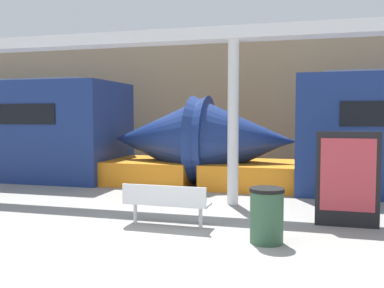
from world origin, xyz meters
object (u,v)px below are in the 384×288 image
at_px(trash_bin, 267,215).
at_px(poster_board, 347,179).
at_px(support_column_near, 233,123).
at_px(bench_near, 166,201).

bearing_deg(trash_bin, poster_board, 45.94).
bearing_deg(poster_board, support_column_near, 148.43).
height_order(bench_near, support_column_near, support_column_near).
bearing_deg(support_column_near, bench_near, -110.47).
distance_m(bench_near, support_column_near, 2.82).
xyz_separation_m(bench_near, poster_board, (3.23, 0.84, 0.41)).
height_order(bench_near, trash_bin, trash_bin).
relative_size(bench_near, support_column_near, 0.43).
xyz_separation_m(bench_near, trash_bin, (1.89, -0.54, -0.03)).
relative_size(bench_near, trash_bin, 1.82).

